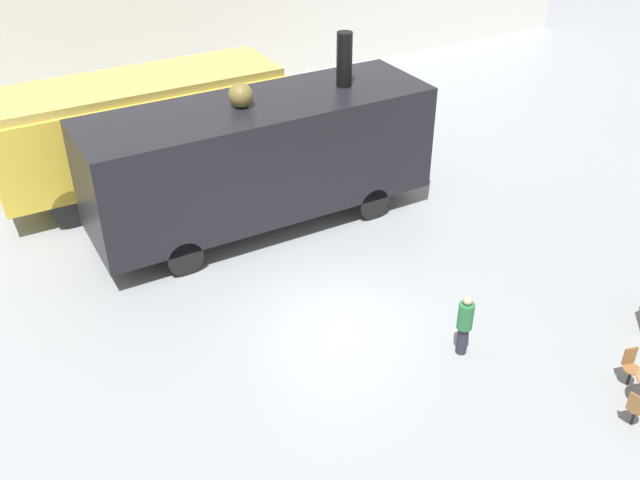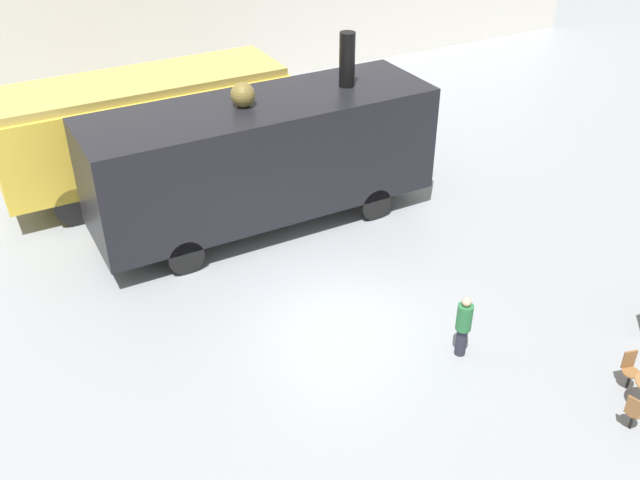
% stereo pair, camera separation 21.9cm
% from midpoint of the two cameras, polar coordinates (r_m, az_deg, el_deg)
% --- Properties ---
extents(ground_plane, '(80.00, 80.00, 0.00)m').
position_cam_midpoint_polar(ground_plane, '(16.82, 0.95, -6.32)').
color(ground_plane, gray).
extents(passenger_coach_vintage, '(8.58, 2.78, 3.47)m').
position_cam_midpoint_polar(passenger_coach_vintage, '(22.15, -14.47, 8.95)').
color(passenger_coach_vintage, gold).
rests_on(passenger_coach_vintage, ground_plane).
extents(steam_locomotive, '(9.49, 2.88, 5.09)m').
position_cam_midpoint_polar(steam_locomotive, '(19.54, -5.07, 6.78)').
color(steam_locomotive, black).
rests_on(steam_locomotive, ground_plane).
extents(cafe_chair_1, '(0.37, 0.39, 0.87)m').
position_cam_midpoint_polar(cafe_chair_1, '(16.15, 23.22, -9.10)').
color(cafe_chair_1, black).
rests_on(cafe_chair_1, ground_plane).
extents(cafe_chair_2, '(0.38, 0.36, 0.87)m').
position_cam_midpoint_polar(cafe_chair_2, '(15.21, 23.53, -12.17)').
color(cafe_chair_2, black).
rests_on(cafe_chair_2, ground_plane).
extents(visitor_person, '(0.34, 0.34, 1.52)m').
position_cam_midpoint_polar(visitor_person, '(15.69, 11.10, -6.53)').
color(visitor_person, '#262633').
rests_on(visitor_person, ground_plane).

